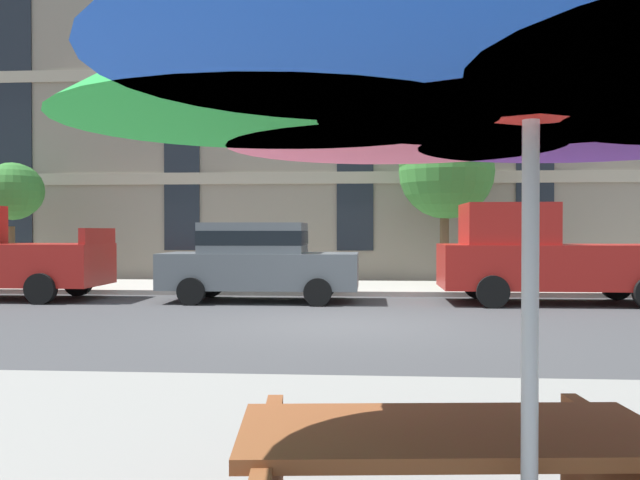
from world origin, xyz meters
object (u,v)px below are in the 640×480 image
at_px(sedan_gray, 258,259).
at_px(pickup_red_midblock, 547,257).
at_px(patio_umbrella, 531,47).
at_px(street_tree_middle, 443,167).
at_px(street_tree_left, 14,192).

bearing_deg(sedan_gray, pickup_red_midblock, 0.00).
bearing_deg(patio_umbrella, street_tree_middle, 84.90).
height_order(street_tree_left, street_tree_middle, street_tree_middle).
bearing_deg(street_tree_middle, street_tree_left, -178.97).
height_order(sedan_gray, street_tree_middle, street_tree_middle).
bearing_deg(sedan_gray, street_tree_left, 156.09).
relative_size(sedan_gray, street_tree_left, 1.25).
distance_m(sedan_gray, pickup_red_midblock, 6.40).
bearing_deg(pickup_red_midblock, sedan_gray, -180.00).
bearing_deg(street_tree_left, pickup_red_midblock, -13.49).
relative_size(street_tree_middle, patio_umbrella, 1.39).
bearing_deg(street_tree_middle, sedan_gray, -141.73).
distance_m(sedan_gray, patio_umbrella, 13.13).
distance_m(street_tree_middle, patio_umbrella, 16.36).
bearing_deg(sedan_gray, patio_umbrella, -76.46).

